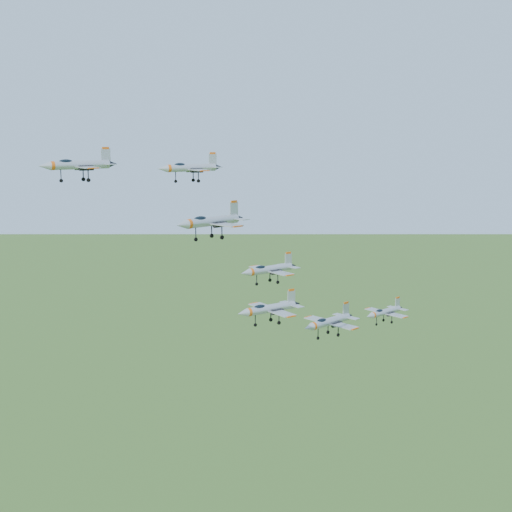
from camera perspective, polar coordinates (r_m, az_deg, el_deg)
jet_lead at (r=122.73m, az=-14.07°, el=7.09°), size 13.53×11.13×3.63m
jet_left_high at (r=121.00m, az=-5.34°, el=7.05°), size 11.86×9.78×3.17m
jet_right_high at (r=98.89m, az=-3.67°, el=2.79°), size 12.12×10.22×3.26m
jet_left_low at (r=139.75m, az=1.02°, el=-1.07°), size 13.83×11.48×3.69m
jet_right_low at (r=114.95m, az=1.05°, el=-4.22°), size 12.46×10.29×3.33m
jet_trail at (r=132.38m, az=5.84°, el=-5.24°), size 13.59×11.46×3.66m
jet_extra at (r=152.49m, az=10.25°, el=-4.42°), size 12.02×10.09×3.22m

